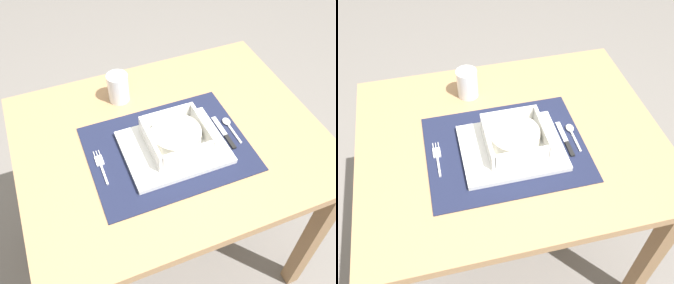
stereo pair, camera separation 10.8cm
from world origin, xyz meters
The scene contains 9 objects.
ground_plane centered at (0.00, 0.00, 0.00)m, with size 6.00×6.00×0.00m, color slate.
dining_table centered at (0.00, 0.00, 0.60)m, with size 0.91×0.73×0.71m.
placemat centered at (-0.03, -0.04, 0.71)m, with size 0.46×0.36×0.00m, color #191E38.
serving_plate centered at (-0.01, -0.05, 0.72)m, with size 0.29×0.23×0.02m, color white.
porridge_bowl centered at (0.00, -0.04, 0.75)m, with size 0.17×0.17×0.06m.
fork centered at (-0.22, -0.03, 0.71)m, with size 0.02×0.13×0.00m.
spoon centered at (0.18, -0.02, 0.72)m, with size 0.02×0.11×0.01m.
butter_knife centered at (0.15, -0.06, 0.71)m, with size 0.01×0.14×0.01m.
drinking_glass centered at (-0.09, 0.22, 0.75)m, with size 0.07×0.07×0.10m.
Camera 1 is at (-0.29, -0.71, 1.55)m, focal length 40.43 mm.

